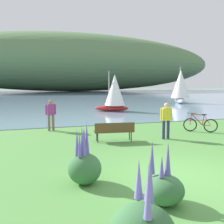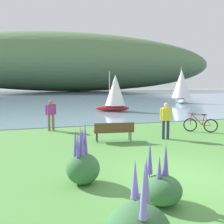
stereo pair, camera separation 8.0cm
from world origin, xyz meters
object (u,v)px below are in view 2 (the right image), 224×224
Objects in this scene: sailboat_toward_hillside at (115,92)px; bicycle_leaning_near_bench at (200,125)px; park_bench_near_camera at (114,130)px; person_at_shoreline at (51,113)px; sailboat_nearest_to_shore at (181,86)px; person_on_the_grass at (166,118)px.

bicycle_leaning_near_bench is at bearing -81.79° from sailboat_toward_hillside.
sailboat_toward_hillside is (3.61, 11.31, 1.23)m from park_bench_near_camera.
person_at_shoreline reaches higher than park_bench_near_camera.
sailboat_nearest_to_shore is (14.37, 17.60, 1.67)m from park_bench_near_camera.
person_at_shoreline is at bearing 160.48° from bicycle_leaning_near_bench.
person_on_the_grass is 11.57m from sailboat_toward_hillside.
bicycle_leaning_near_bench is 8.15m from person_at_shoreline.
bicycle_leaning_near_bench is 0.88× the size of person_on_the_grass.
sailboat_toward_hillside is (-10.76, -6.29, -0.45)m from sailboat_nearest_to_shore.
person_at_shoreline is 0.37× the size of sailboat_nearest_to_shore.
sailboat_toward_hillside reaches higher than person_on_the_grass.
person_at_shoreline reaches higher than bicycle_leaning_near_bench.
bicycle_leaning_near_bench is 2.86m from person_on_the_grass.
person_on_the_grass reaches higher than bicycle_leaning_near_bench.
person_at_shoreline is (-2.54, 3.53, 0.46)m from park_bench_near_camera.
park_bench_near_camera is at bearing -129.23° from sailboat_nearest_to_shore.
sailboat_nearest_to_shore reaches higher than person_at_shoreline.
sailboat_nearest_to_shore is 1.26× the size of sailboat_toward_hillside.
park_bench_near_camera is at bearing -107.68° from sailboat_toward_hillside.
person_at_shoreline is at bearing 143.66° from person_on_the_grass.
bicycle_leaning_near_bench is at bearing -118.85° from sailboat_nearest_to_shore.
sailboat_nearest_to_shore is at bearing 56.27° from person_on_the_grass.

